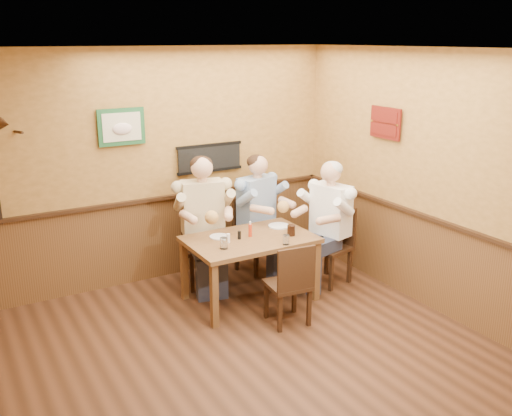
{
  "coord_description": "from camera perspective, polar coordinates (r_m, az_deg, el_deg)",
  "views": [
    {
      "loc": [
        -2.09,
        -3.87,
        2.89
      ],
      "look_at": [
        0.89,
        1.3,
        1.1
      ],
      "focal_mm": 40.0,
      "sensor_mm": 36.0,
      "label": 1
    }
  ],
  "objects": [
    {
      "name": "diner_tan_shirt",
      "position": [
        6.8,
        -5.32,
        -2.05
      ],
      "size": [
        0.79,
        0.79,
        1.43
      ],
      "primitive_type": null,
      "rotation": [
        0.0,
        0.0,
        -0.22
      ],
      "color": "beige",
      "rests_on": "ground"
    },
    {
      "name": "diner_white_elder",
      "position": [
        6.89,
        7.43,
        -2.17
      ],
      "size": [
        0.76,
        0.76,
        1.36
      ],
      "primitive_type": null,
      "rotation": [
        0.0,
        0.0,
        -1.32
      ],
      "color": "white",
      "rests_on": "ground"
    },
    {
      "name": "dining_table",
      "position": [
        6.39,
        -0.61,
        -3.75
      ],
      "size": [
        1.4,
        0.9,
        0.75
      ],
      "color": "brown",
      "rests_on": "ground"
    },
    {
      "name": "chair_near_side",
      "position": [
        5.97,
        3.18,
        -7.46
      ],
      "size": [
        0.46,
        0.46,
        0.9
      ],
      "primitive_type": null,
      "rotation": [
        0.0,
        0.0,
        3.03
      ],
      "color": "#362011",
      "rests_on": "ground"
    },
    {
      "name": "chair_back_right",
      "position": [
        7.26,
        0.04,
        -2.73
      ],
      "size": [
        0.53,
        0.53,
        0.95
      ],
      "primitive_type": null,
      "rotation": [
        0.0,
        0.0,
        0.25
      ],
      "color": "#362011",
      "rests_on": "ground"
    },
    {
      "name": "chair_back_left",
      "position": [
        6.87,
        -5.27,
        -3.74
      ],
      "size": [
        0.55,
        0.55,
        1.0
      ],
      "primitive_type": null,
      "rotation": [
        0.0,
        0.0,
        -0.22
      ],
      "color": "#362011",
      "rests_on": "ground"
    },
    {
      "name": "water_glass_mid",
      "position": [
        6.14,
        3.02,
        -3.19
      ],
      "size": [
        0.08,
        0.08,
        0.11
      ],
      "primitive_type": "cylinder",
      "rotation": [
        0.0,
        0.0,
        -0.08
      ],
      "color": "silver",
      "rests_on": "dining_table"
    },
    {
      "name": "pepper_shaker",
      "position": [
        6.3,
        -1.68,
        -2.73
      ],
      "size": [
        0.05,
        0.05,
        0.09
      ],
      "primitive_type": "cylinder",
      "rotation": [
        0.0,
        0.0,
        0.27
      ],
      "color": "black",
      "rests_on": "dining_table"
    },
    {
      "name": "plate_far_left",
      "position": [
        6.38,
        -3.7,
        -2.87
      ],
      "size": [
        0.22,
        0.22,
        0.01
      ],
      "primitive_type": "cylinder",
      "rotation": [
        0.0,
        0.0,
        0.04
      ],
      "color": "white",
      "rests_on": "dining_table"
    },
    {
      "name": "cola_tumbler",
      "position": [
        6.42,
        3.54,
        -2.24
      ],
      "size": [
        0.11,
        0.11,
        0.12
      ],
      "primitive_type": "cylinder",
      "rotation": [
        0.0,
        0.0,
        -0.19
      ],
      "color": "black",
      "rests_on": "dining_table"
    },
    {
      "name": "chair_right_end",
      "position": [
        6.95,
        7.37,
        -3.76
      ],
      "size": [
        0.54,
        0.54,
        0.95
      ],
      "primitive_type": null,
      "rotation": [
        0.0,
        0.0,
        -1.32
      ],
      "color": "#362011",
      "rests_on": "ground"
    },
    {
      "name": "water_glass_left",
      "position": [
        6.02,
        -3.24,
        -3.53
      ],
      "size": [
        0.09,
        0.09,
        0.12
      ],
      "primitive_type": "cylinder",
      "rotation": [
        0.0,
        0.0,
        -0.14
      ],
      "color": "silver",
      "rests_on": "dining_table"
    },
    {
      "name": "hot_sauce_bottle",
      "position": [
        6.37,
        -0.59,
        -2.18
      ],
      "size": [
        0.05,
        0.05,
        0.16
      ],
      "primitive_type": "cylinder",
      "rotation": [
        0.0,
        0.0,
        -0.27
      ],
      "color": "red",
      "rests_on": "dining_table"
    },
    {
      "name": "diner_blue_polo",
      "position": [
        7.19,
        0.04,
        -1.2
      ],
      "size": [
        0.76,
        0.76,
        1.36
      ],
      "primitive_type": null,
      "rotation": [
        0.0,
        0.0,
        0.25
      ],
      "color": "#7E98BE",
      "rests_on": "ground"
    },
    {
      "name": "plate_far_right",
      "position": [
        6.73,
        2.31,
        -1.8
      ],
      "size": [
        0.27,
        0.27,
        0.02
      ],
      "primitive_type": "cylinder",
      "rotation": [
        0.0,
        0.0,
        0.1
      ],
      "color": "silver",
      "rests_on": "dining_table"
    },
    {
      "name": "salt_shaker",
      "position": [
        6.2,
        -2.8,
        -3.03
      ],
      "size": [
        0.04,
        0.04,
        0.1
      ],
      "primitive_type": "cylinder",
      "rotation": [
        0.0,
        0.0,
        0.06
      ],
      "color": "white",
      "rests_on": "dining_table"
    },
    {
      "name": "room",
      "position": [
        4.77,
        -1.07,
        2.08
      ],
      "size": [
        5.02,
        5.03,
        2.81
      ],
      "color": "#351D0F",
      "rests_on": "ground"
    }
  ]
}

